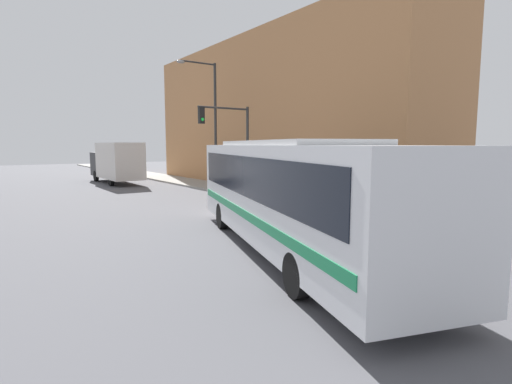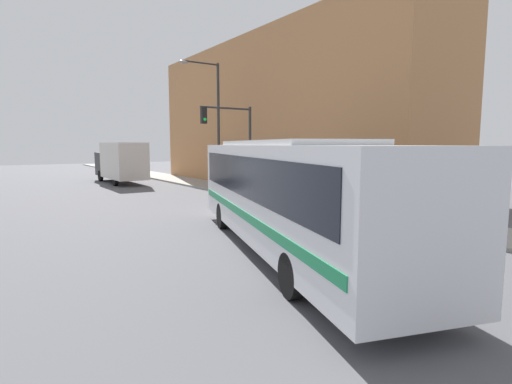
% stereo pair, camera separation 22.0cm
% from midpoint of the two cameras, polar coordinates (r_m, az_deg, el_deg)
% --- Properties ---
extents(ground_plane, '(120.00, 120.00, 0.00)m').
position_cam_midpoint_polar(ground_plane, '(12.77, 3.84, -7.10)').
color(ground_plane, '#515156').
extents(sidewalk, '(3.04, 70.00, 0.13)m').
position_cam_midpoint_polar(sidewalk, '(32.84, -10.02, 1.44)').
color(sidewalk, gray).
rests_on(sidewalk, ground_plane).
extents(building_facade, '(6.00, 26.86, 10.62)m').
position_cam_midpoint_polar(building_facade, '(30.34, 2.28, 11.03)').
color(building_facade, '#B27A4C').
rests_on(building_facade, ground_plane).
extents(city_bus, '(6.04, 12.13, 3.17)m').
position_cam_midpoint_polar(city_bus, '(11.27, 4.04, 0.48)').
color(city_bus, silver).
rests_on(city_bus, ground_plane).
extents(delivery_truck, '(2.23, 7.78, 3.21)m').
position_cam_midpoint_polar(delivery_truck, '(33.55, -19.50, 4.13)').
color(delivery_truck, silver).
rests_on(delivery_truck, ground_plane).
extents(fire_hydrant, '(0.25, 0.34, 0.80)m').
position_cam_midpoint_polar(fire_hydrant, '(19.81, 5.92, -0.60)').
color(fire_hydrant, red).
rests_on(fire_hydrant, sidewalk).
extents(traffic_light_pole, '(3.28, 0.35, 5.11)m').
position_cam_midpoint_polar(traffic_light_pole, '(22.98, -3.88, 8.24)').
color(traffic_light_pole, '#2D2D2D').
rests_on(traffic_light_pole, sidewalk).
extents(parking_meter, '(0.14, 0.14, 1.32)m').
position_cam_midpoint_polar(parking_meter, '(22.91, -0.64, 1.68)').
color(parking_meter, '#2D2D2D').
rests_on(parking_meter, sidewalk).
extents(street_lamp, '(2.79, 0.28, 8.23)m').
position_cam_midpoint_polar(street_lamp, '(26.95, -6.70, 10.79)').
color(street_lamp, '#2D2D2D').
rests_on(street_lamp, sidewalk).
extents(pedestrian_near_corner, '(0.34, 0.34, 1.77)m').
position_cam_midpoint_polar(pedestrian_near_corner, '(28.69, -4.90, 2.70)').
color(pedestrian_near_corner, '#47382D').
rests_on(pedestrian_near_corner, sidewalk).
extents(pedestrian_mid_block, '(0.34, 0.34, 1.77)m').
position_cam_midpoint_polar(pedestrian_mid_block, '(28.94, -5.75, 2.73)').
color(pedestrian_mid_block, '#23283D').
rests_on(pedestrian_mid_block, sidewalk).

